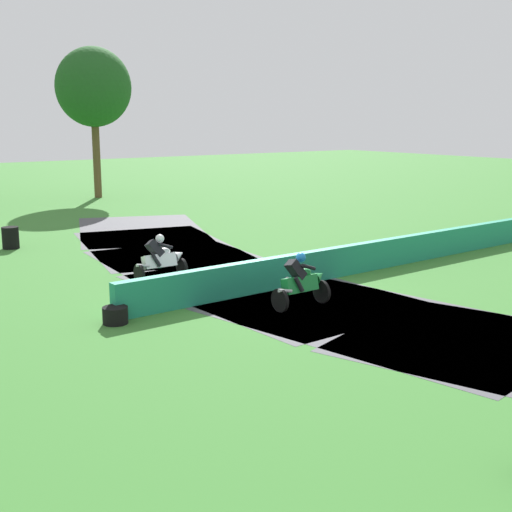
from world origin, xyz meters
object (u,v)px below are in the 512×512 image
at_px(motorcycle_lead_white, 161,259).
at_px(tire_stack_near, 11,238).
at_px(motorcycle_chase_green, 302,281).
at_px(tire_stack_mid_a, 115,315).

height_order(motorcycle_lead_white, tire_stack_near, motorcycle_lead_white).
distance_m(motorcycle_lead_white, motorcycle_chase_green, 4.92).
bearing_deg(motorcycle_lead_white, motorcycle_chase_green, -72.06).
distance_m(motorcycle_chase_green, tire_stack_near, 12.83).
xyz_separation_m(motorcycle_chase_green, tire_stack_near, (-3.68, 12.29, -0.25)).
bearing_deg(tire_stack_near, tire_stack_mid_a, -94.29).
height_order(motorcycle_lead_white, tire_stack_mid_a, motorcycle_lead_white).
bearing_deg(motorcycle_chase_green, tire_stack_mid_a, 162.95).
height_order(motorcycle_chase_green, tire_stack_near, motorcycle_chase_green).
bearing_deg(tire_stack_mid_a, tire_stack_near, 85.71).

